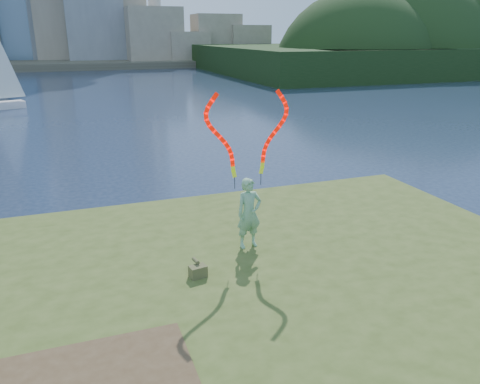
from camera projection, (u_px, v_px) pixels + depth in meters
name	position (u px, v px, depth m)	size (l,w,h in m)	color
ground	(188.00, 307.00, 10.55)	(320.00, 320.00, 0.00)	#19263F
grassy_knoll	(218.00, 357.00, 8.40)	(20.00, 18.00, 0.80)	#3A4A1A
far_shore	(75.00, 61.00, 94.96)	(320.00, 40.00, 1.20)	#4B4637
wooded_hill	(433.00, 68.00, 83.09)	(78.00, 50.00, 63.00)	black
woman_with_ribbons	(249.00, 193.00, 11.30)	(2.10, 0.49, 4.14)	#217535
canvas_bag	(198.00, 271.00, 10.21)	(0.40, 0.45, 0.35)	#4B4826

